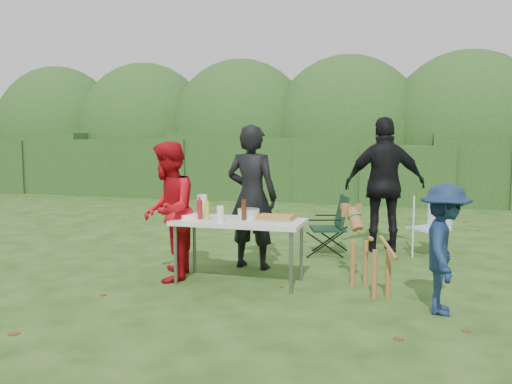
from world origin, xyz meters
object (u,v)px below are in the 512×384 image
(camping_chair, at_px, (328,225))
(ketchup_bottle, at_px, (200,210))
(lawn_chair, at_px, (429,226))
(beer_bottle, at_px, (244,210))
(child, at_px, (445,249))
(person_black_puffy, at_px, (385,185))
(mustard_bottle, at_px, (207,211))
(person_cook, at_px, (252,197))
(paper_towel_roll, at_px, (202,206))
(dog, at_px, (370,252))
(person_red_jacket, at_px, (168,211))
(folding_table, at_px, (239,224))

(camping_chair, relative_size, ketchup_bottle, 3.93)
(lawn_chair, distance_m, beer_bottle, 3.03)
(child, xyz_separation_m, beer_bottle, (-2.17, 0.48, 0.23))
(person_black_puffy, height_order, camping_chair, person_black_puffy)
(mustard_bottle, bearing_deg, child, -8.27)
(ketchup_bottle, distance_m, beer_bottle, 0.52)
(person_cook, xyz_separation_m, person_black_puffy, (1.58, 1.52, 0.07))
(camping_chair, height_order, beer_bottle, beer_bottle)
(child, xyz_separation_m, paper_towel_roll, (-2.74, 0.61, 0.24))
(child, xyz_separation_m, dog, (-0.74, 0.53, -0.18))
(dog, height_order, camping_chair, dog)
(person_red_jacket, xyz_separation_m, beer_bottle, (0.91, 0.09, 0.04))
(lawn_chair, bearing_deg, person_black_puffy, -52.85)
(beer_bottle, bearing_deg, person_red_jacket, -174.14)
(camping_chair, height_order, ketchup_bottle, ketchup_bottle)
(child, height_order, dog, child)
(lawn_chair, bearing_deg, person_red_jacket, -6.98)
(person_cook, height_order, ketchup_bottle, person_cook)
(person_red_jacket, xyz_separation_m, mustard_bottle, (0.50, -0.01, 0.02))
(dog, height_order, lawn_chair, dog)
(folding_table, height_order, beer_bottle, beer_bottle)
(folding_table, distance_m, person_red_jacket, 0.87)
(lawn_chair, xyz_separation_m, ketchup_bottle, (-2.60, -2.23, 0.43))
(paper_towel_roll, bearing_deg, ketchup_bottle, -74.95)
(person_cook, height_order, child, person_cook)
(person_black_puffy, xyz_separation_m, camping_chair, (-0.76, -0.48, -0.56))
(person_cook, relative_size, beer_bottle, 7.71)
(child, bearing_deg, mustard_bottle, 83.83)
(person_cook, relative_size, person_black_puffy, 0.93)
(folding_table, distance_m, paper_towel_roll, 0.56)
(paper_towel_roll, bearing_deg, child, -12.61)
(person_cook, bearing_deg, beer_bottle, 105.81)
(dog, distance_m, camping_chair, 1.86)
(folding_table, distance_m, mustard_bottle, 0.40)
(mustard_bottle, bearing_deg, beer_bottle, 14.40)
(mustard_bottle, bearing_deg, person_black_puffy, 51.40)
(person_black_puffy, distance_m, camping_chair, 1.06)
(folding_table, xyz_separation_m, person_black_puffy, (1.52, 2.24, 0.31))
(person_cook, distance_m, ketchup_bottle, 0.90)
(folding_table, distance_m, person_cook, 0.77)
(person_red_jacket, bearing_deg, dog, 76.72)
(ketchup_bottle, bearing_deg, person_black_puffy, 49.73)
(person_cook, relative_size, lawn_chair, 2.18)
(person_cook, xyz_separation_m, person_red_jacket, (-0.79, -0.82, -0.10))
(child, bearing_deg, lawn_chair, 3.89)
(camping_chair, relative_size, mustard_bottle, 4.32)
(person_cook, bearing_deg, dog, 162.70)
(lawn_chair, xyz_separation_m, mustard_bottle, (-2.51, -2.25, 0.42))
(person_red_jacket, relative_size, ketchup_bottle, 7.48)
(folding_table, distance_m, camping_chair, 1.93)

